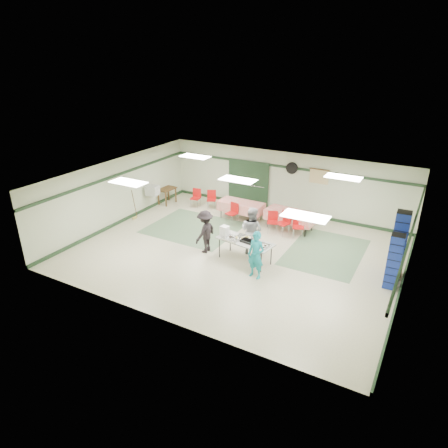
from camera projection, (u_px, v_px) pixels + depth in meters
The scene contains 42 objects.
floor at pixel (237, 251), 14.34m from camera, with size 11.00×11.00×0.00m, color beige.
ceiling at pixel (238, 179), 13.27m from camera, with size 11.00×11.00×0.00m, color silver.
wall_back at pixel (285, 182), 17.41m from camera, with size 11.00×11.00×0.00m, color beige.
wall_front at pixel (157, 275), 10.20m from camera, with size 11.00×11.00×0.00m, color beige.
wall_left at pixel (118, 192), 16.26m from camera, with size 9.00×9.00×0.00m, color beige.
wall_right at pixel (409, 252), 11.35m from camera, with size 9.00×9.00×0.00m, color beige.
trim_back at pixel (285, 167), 17.11m from camera, with size 11.00×0.06×0.10m, color #1E3720.
baseboard_back at pixel (283, 210), 17.90m from camera, with size 11.00×0.06×0.12m, color #1E3720.
trim_left at pixel (116, 175), 15.97m from camera, with size 9.00×0.06×0.10m, color #1E3720.
baseboard_left at pixel (122, 221), 16.76m from camera, with size 9.00×0.06×0.12m, color #1E3720.
trim_right at pixel (412, 230), 11.08m from camera, with size 9.00×0.06×0.10m, color #1E3720.
baseboard_right at pixel (400, 291), 11.87m from camera, with size 9.00×0.06×0.12m, color #1E3720.
green_patch_a at pixel (194, 228), 16.26m from camera, with size 3.50×3.00×0.01m, color slate.
green_patch_b at pixel (325, 252), 14.29m from camera, with size 2.50×3.50×0.01m, color slate.
double_door_left at pixel (239, 182), 18.47m from camera, with size 0.90×0.06×2.10m, color gray.
double_door_right at pixel (258, 185), 18.04m from camera, with size 0.90×0.06×2.10m, color gray.
door_frame at pixel (248, 184), 18.24m from camera, with size 2.00×0.03×2.15m, color #1E3720.
wall_fan at pixel (292, 168), 16.95m from camera, with size 0.50×0.50×0.10m, color black.
scroll_banner at pixel (319, 177), 16.50m from camera, with size 0.80×0.02×0.60m, color beige.
serving_table at pixel (245, 242), 13.42m from camera, with size 2.05×1.06×0.76m.
sheet_tray_right at pixel (261, 245), 13.05m from camera, with size 0.56×0.43×0.02m, color silver.
sheet_tray_mid at pixel (244, 238), 13.55m from camera, with size 0.62×0.47×0.02m, color silver.
sheet_tray_left at pixel (231, 239), 13.52m from camera, with size 0.63×0.47×0.02m, color silver.
baking_pan at pixel (248, 241), 13.28m from camera, with size 0.45×0.28×0.08m, color black.
foam_box_stack at pixel (225, 231), 13.71m from camera, with size 0.26×0.24×0.35m, color white.
volunteer_teal at pixel (256, 255), 12.41m from camera, with size 0.57×0.37×1.56m, color teal.
volunteer_grey at pixel (252, 231), 13.90m from camera, with size 0.84×0.65×1.73m, color gray.
volunteer_dark at pixel (205, 232), 14.04m from camera, with size 1.00×0.58×1.55m, color black.
dining_table_a at pixel (290, 216), 15.93m from camera, with size 2.05×1.05×0.77m.
dining_table_b at pixel (241, 206), 16.92m from camera, with size 1.94×0.89×0.77m.
chair_a at pixel (284, 221), 15.49m from camera, with size 0.55×0.55×0.93m.
chair_b at pixel (273, 219), 15.73m from camera, with size 0.51×0.51×0.85m.
chair_c at pixel (298, 224), 15.25m from camera, with size 0.53×0.53×0.90m.
chair_d at pixel (233, 211), 16.51m from camera, with size 0.49×0.49×0.88m.
chair_loose_a at pixel (211, 197), 18.10m from camera, with size 0.53×0.53×0.85m.
chair_loose_b at pixel (196, 196), 18.26m from camera, with size 0.45×0.45×0.86m.
crate_stack_blue_a at pixel (399, 245), 12.31m from camera, with size 0.43×0.43×2.22m, color navy.
crate_stack_red at pixel (396, 260), 12.67m from camera, with size 0.40×0.40×1.04m, color #9D160F.
crate_stack_blue_b at pixel (394, 262), 11.82m from camera, with size 0.39×0.39×1.76m, color navy.
printer_table at pixel (167, 191), 18.63m from camera, with size 0.62×0.90×0.74m.
office_printer at pixel (152, 190), 17.67m from camera, with size 0.52×0.46×0.42m, color #B6B6B1.
broom at pixel (134, 204), 16.90m from camera, with size 0.03×0.03×1.28m, color brown.
Camera 1 is at (5.81, -11.39, 6.59)m, focal length 32.00 mm.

